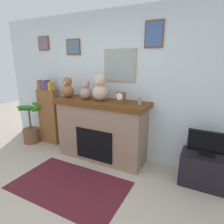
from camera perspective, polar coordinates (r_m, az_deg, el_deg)
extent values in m
plane|color=#BAAA96|center=(2.63, -22.73, -28.37)|extent=(12.00, 12.00, 0.00)
cube|color=silver|center=(3.54, 0.30, 7.71)|extent=(5.20, 0.12, 2.60)
cube|color=tan|center=(3.37, 2.32, 13.79)|extent=(0.59, 0.02, 0.55)
cube|color=#8F9E99|center=(3.36, 2.23, 13.78)|extent=(0.55, 0.00, 0.51)
cube|color=brown|center=(4.40, -19.81, 18.79)|extent=(0.29, 0.02, 0.27)
cube|color=slate|center=(4.40, -19.92, 18.79)|extent=(0.25, 0.00, 0.23)
cube|color=brown|center=(3.19, 12.51, 21.85)|extent=(0.29, 0.02, 0.40)
cube|color=#405A92|center=(3.18, 12.46, 21.88)|extent=(0.25, 0.00, 0.36)
cube|color=brown|center=(3.89, -11.55, 18.56)|extent=(0.32, 0.02, 0.29)
cube|color=slate|center=(3.88, -11.65, 18.56)|extent=(0.28, 0.00, 0.25)
cube|color=#906F5A|center=(3.48, -3.09, -5.97)|extent=(1.58, 0.54, 1.01)
cube|color=#5B3212|center=(3.32, -3.23, 2.81)|extent=(1.70, 0.60, 0.08)
cube|color=black|center=(3.33, -5.49, -9.87)|extent=(0.71, 0.02, 0.56)
cube|color=brown|center=(4.31, -18.33, -1.35)|extent=(0.47, 0.16, 1.18)
cube|color=#905D45|center=(4.31, -20.79, 7.71)|extent=(0.03, 0.13, 0.19)
cube|color=#9F683E|center=(4.28, -20.42, 7.41)|extent=(0.03, 0.13, 0.14)
cube|color=#613A69|center=(4.25, -19.96, 7.50)|extent=(0.06, 0.13, 0.16)
cube|color=#3B6A38|center=(4.20, -19.44, 7.55)|extent=(0.04, 0.13, 0.17)
cube|color=#5E2A74|center=(4.16, -18.91, 7.71)|extent=(0.06, 0.13, 0.20)
cube|color=#60327B|center=(4.12, -18.31, 7.45)|extent=(0.05, 0.13, 0.16)
cube|color=gold|center=(4.08, -17.72, 7.46)|extent=(0.06, 0.13, 0.17)
cylinder|color=brown|center=(4.61, -22.94, -6.44)|extent=(0.35, 0.35, 0.31)
cylinder|color=brown|center=(4.49, -23.44, -1.92)|extent=(0.04, 0.04, 0.45)
ellipsoid|color=#297E19|center=(4.30, -21.57, 0.90)|extent=(0.17, 0.37, 0.08)
ellipsoid|color=#29701F|center=(4.48, -21.76, 2.12)|extent=(0.37, 0.21, 0.08)
ellipsoid|color=#227313|center=(4.57, -23.43, 0.88)|extent=(0.34, 0.31, 0.08)
ellipsoid|color=#21741E|center=(4.47, -25.40, 1.06)|extent=(0.29, 0.35, 0.08)
ellipsoid|color=#287B1D|center=(4.29, -24.53, 1.33)|extent=(0.36, 0.26, 0.08)
cube|color=black|center=(3.17, 25.88, -15.31)|extent=(0.66, 0.40, 0.48)
cube|color=black|center=(3.05, 26.45, -11.11)|extent=(0.20, 0.14, 0.04)
cube|color=black|center=(2.98, 26.86, -8.02)|extent=(0.54, 0.03, 0.32)
cube|color=black|center=(2.96, 26.86, -8.14)|extent=(0.50, 0.00, 0.28)
cube|color=#531924|center=(3.04, -12.62, -20.61)|extent=(1.66, 0.99, 0.01)
cylinder|color=gray|center=(3.00, 8.30, 3.30)|extent=(0.06, 0.06, 0.13)
cube|color=brown|center=(3.11, 2.62, 4.35)|extent=(0.14, 0.10, 0.18)
cylinder|color=white|center=(3.06, 2.21, 4.71)|extent=(0.11, 0.01, 0.11)
sphere|color=#945B3C|center=(3.68, -13.04, 6.13)|extent=(0.23, 0.23, 0.23)
sphere|color=#945B3C|center=(3.66, -13.20, 8.79)|extent=(0.17, 0.17, 0.17)
sphere|color=#945B3C|center=(3.69, -13.94, 9.57)|extent=(0.06, 0.06, 0.06)
sphere|color=#945B3C|center=(3.62, -12.54, 9.55)|extent=(0.06, 0.06, 0.06)
sphere|color=beige|center=(3.61, -13.87, 8.53)|extent=(0.05, 0.05, 0.05)
sphere|color=#A38B85|center=(3.44, -7.86, 5.60)|extent=(0.21, 0.21, 0.21)
sphere|color=#A38B85|center=(3.42, -7.96, 8.23)|extent=(0.15, 0.15, 0.15)
sphere|color=#A38B85|center=(3.45, -8.72, 9.01)|extent=(0.05, 0.05, 0.05)
sphere|color=#A38B85|center=(3.38, -7.24, 8.96)|extent=(0.05, 0.05, 0.05)
sphere|color=beige|center=(3.37, -8.55, 7.97)|extent=(0.05, 0.05, 0.05)
sphere|color=#CBA895|center=(3.28, -3.53, 5.76)|extent=(0.27, 0.27, 0.27)
sphere|color=#CBA895|center=(3.25, -3.59, 9.31)|extent=(0.20, 0.20, 0.20)
sphere|color=#CBA895|center=(3.28, -4.65, 10.38)|extent=(0.07, 0.07, 0.07)
sphere|color=#CBA895|center=(3.21, -2.53, 10.30)|extent=(0.07, 0.07, 0.07)
sphere|color=beige|center=(3.18, -4.31, 9.00)|extent=(0.06, 0.06, 0.06)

